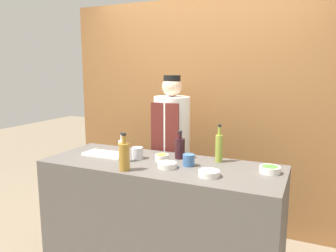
{
  "coord_description": "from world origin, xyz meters",
  "views": [
    {
      "loc": [
        1.1,
        -2.28,
        1.68
      ],
      "look_at": [
        0.0,
        0.14,
        1.22
      ],
      "focal_mm": 35.0,
      "sensor_mm": 36.0,
      "label": 1
    }
  ],
  "objects_px": {
    "sauce_bowl_red": "(209,173)",
    "sauce_bowl_green": "(270,169)",
    "cup_blue": "(189,160)",
    "chef_center": "(172,152)",
    "sauce_bowl_yellow": "(162,157)",
    "cutting_board": "(105,154)",
    "cup_steel": "(137,153)",
    "sauce_bowl_purple": "(167,165)",
    "bottle_wine": "(180,148)",
    "bottle_oil": "(219,147)",
    "bottle_clear": "(122,150)",
    "bottle_vinegar": "(124,156)"
  },
  "relations": [
    {
      "from": "cutting_board",
      "to": "bottle_vinegar",
      "type": "height_order",
      "value": "bottle_vinegar"
    },
    {
      "from": "sauce_bowl_yellow",
      "to": "bottle_oil",
      "type": "relative_size",
      "value": 0.36
    },
    {
      "from": "sauce_bowl_yellow",
      "to": "bottle_oil",
      "type": "distance_m",
      "value": 0.47
    },
    {
      "from": "sauce_bowl_purple",
      "to": "bottle_wine",
      "type": "bearing_deg",
      "value": 92.93
    },
    {
      "from": "cutting_board",
      "to": "chef_center",
      "type": "relative_size",
      "value": 0.23
    },
    {
      "from": "cup_steel",
      "to": "sauce_bowl_purple",
      "type": "bearing_deg",
      "value": -21.89
    },
    {
      "from": "chef_center",
      "to": "sauce_bowl_yellow",
      "type": "bearing_deg",
      "value": -75.14
    },
    {
      "from": "bottle_wine",
      "to": "sauce_bowl_red",
      "type": "bearing_deg",
      "value": -43.75
    },
    {
      "from": "sauce_bowl_green",
      "to": "cutting_board",
      "type": "relative_size",
      "value": 0.39
    },
    {
      "from": "sauce_bowl_purple",
      "to": "sauce_bowl_yellow",
      "type": "bearing_deg",
      "value": 127.01
    },
    {
      "from": "bottle_clear",
      "to": "bottle_wine",
      "type": "height_order",
      "value": "bottle_clear"
    },
    {
      "from": "sauce_bowl_yellow",
      "to": "bottle_clear",
      "type": "distance_m",
      "value": 0.33
    },
    {
      "from": "sauce_bowl_green",
      "to": "bottle_vinegar",
      "type": "height_order",
      "value": "bottle_vinegar"
    },
    {
      "from": "cup_blue",
      "to": "cup_steel",
      "type": "height_order",
      "value": "cup_steel"
    },
    {
      "from": "sauce_bowl_red",
      "to": "cup_blue",
      "type": "relative_size",
      "value": 1.64
    },
    {
      "from": "bottle_wine",
      "to": "sauce_bowl_green",
      "type": "bearing_deg",
      "value": -7.33
    },
    {
      "from": "chef_center",
      "to": "bottle_wine",
      "type": "bearing_deg",
      "value": -57.66
    },
    {
      "from": "sauce_bowl_purple",
      "to": "bottle_wine",
      "type": "height_order",
      "value": "bottle_wine"
    },
    {
      "from": "sauce_bowl_green",
      "to": "chef_center",
      "type": "relative_size",
      "value": 0.09
    },
    {
      "from": "bottle_vinegar",
      "to": "bottle_clear",
      "type": "bearing_deg",
      "value": 125.96
    },
    {
      "from": "sauce_bowl_yellow",
      "to": "sauce_bowl_green",
      "type": "relative_size",
      "value": 0.75
    },
    {
      "from": "cutting_board",
      "to": "cup_blue",
      "type": "bearing_deg",
      "value": 0.42
    },
    {
      "from": "bottle_wine",
      "to": "chef_center",
      "type": "xyz_separation_m",
      "value": [
        -0.24,
        0.38,
        -0.15
      ]
    },
    {
      "from": "cup_steel",
      "to": "cutting_board",
      "type": "bearing_deg",
      "value": -175.84
    },
    {
      "from": "bottle_clear",
      "to": "cup_steel",
      "type": "relative_size",
      "value": 2.51
    },
    {
      "from": "sauce_bowl_red",
      "to": "sauce_bowl_purple",
      "type": "distance_m",
      "value": 0.36
    },
    {
      "from": "cup_blue",
      "to": "chef_center",
      "type": "xyz_separation_m",
      "value": [
        -0.39,
        0.55,
        -0.11
      ]
    },
    {
      "from": "sauce_bowl_yellow",
      "to": "cutting_board",
      "type": "relative_size",
      "value": 0.3
    },
    {
      "from": "bottle_clear",
      "to": "chef_center",
      "type": "relative_size",
      "value": 0.15
    },
    {
      "from": "cutting_board",
      "to": "bottle_clear",
      "type": "relative_size",
      "value": 1.56
    },
    {
      "from": "cutting_board",
      "to": "bottle_vinegar",
      "type": "distance_m",
      "value": 0.5
    },
    {
      "from": "bottle_clear",
      "to": "bottle_vinegar",
      "type": "relative_size",
      "value": 0.86
    },
    {
      "from": "sauce_bowl_red",
      "to": "cup_steel",
      "type": "relative_size",
      "value": 1.56
    },
    {
      "from": "sauce_bowl_yellow",
      "to": "cup_steel",
      "type": "bearing_deg",
      "value": -173.05
    },
    {
      "from": "cup_steel",
      "to": "chef_center",
      "type": "xyz_separation_m",
      "value": [
        0.08,
        0.54,
        -0.11
      ]
    },
    {
      "from": "bottle_wine",
      "to": "bottle_oil",
      "type": "bearing_deg",
      "value": 5.88
    },
    {
      "from": "cutting_board",
      "to": "cup_steel",
      "type": "relative_size",
      "value": 3.91
    },
    {
      "from": "sauce_bowl_green",
      "to": "bottle_vinegar",
      "type": "xyz_separation_m",
      "value": [
        -1.0,
        -0.38,
        0.08
      ]
    },
    {
      "from": "cup_blue",
      "to": "cup_steel",
      "type": "distance_m",
      "value": 0.47
    },
    {
      "from": "sauce_bowl_red",
      "to": "sauce_bowl_green",
      "type": "xyz_separation_m",
      "value": [
        0.38,
        0.25,
        0.0
      ]
    },
    {
      "from": "bottle_wine",
      "to": "chef_center",
      "type": "height_order",
      "value": "chef_center"
    },
    {
      "from": "sauce_bowl_green",
      "to": "cutting_board",
      "type": "height_order",
      "value": "sauce_bowl_green"
    },
    {
      "from": "cutting_board",
      "to": "sauce_bowl_green",
      "type": "bearing_deg",
      "value": 3.35
    },
    {
      "from": "bottle_clear",
      "to": "sauce_bowl_yellow",
      "type": "bearing_deg",
      "value": 29.69
    },
    {
      "from": "cup_blue",
      "to": "chef_center",
      "type": "distance_m",
      "value": 0.68
    },
    {
      "from": "bottle_clear",
      "to": "sauce_bowl_purple",
      "type": "bearing_deg",
      "value": -0.29
    },
    {
      "from": "sauce_bowl_red",
      "to": "bottle_vinegar",
      "type": "height_order",
      "value": "bottle_vinegar"
    },
    {
      "from": "bottle_wine",
      "to": "cup_steel",
      "type": "distance_m",
      "value": 0.36
    },
    {
      "from": "sauce_bowl_green",
      "to": "bottle_oil",
      "type": "relative_size",
      "value": 0.48
    },
    {
      "from": "cutting_board",
      "to": "bottle_wine",
      "type": "relative_size",
      "value": 1.6
    }
  ]
}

